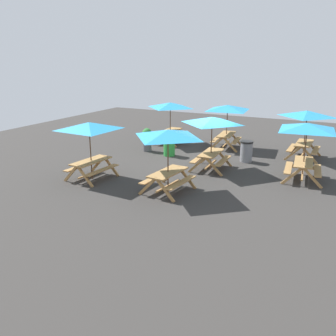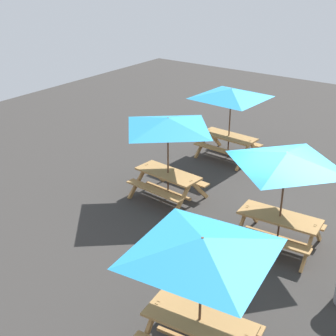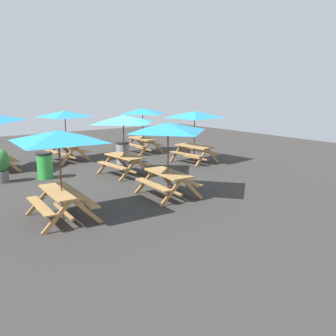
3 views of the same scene
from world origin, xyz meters
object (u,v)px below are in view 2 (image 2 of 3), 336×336
Objects in this scene: picnic_table_0 at (168,129)px; picnic_table_2 at (202,255)px; picnic_table_6 at (286,166)px; picnic_table_5 at (231,98)px.

picnic_table_0 is 5.52m from picnic_table_2.
picnic_table_6 is at bearing 178.19° from picnic_table_0.
picnic_table_0 is at bearing -10.26° from picnic_table_6.
picnic_table_6 is (-3.35, 0.38, 0.00)m from picnic_table_0.
picnic_table_6 is (-3.41, 3.80, 0.00)m from picnic_table_5.
picnic_table_0 is 3.37m from picnic_table_6.
picnic_table_2 is 3.79m from picnic_table_6.
picnic_table_0 is 3.42m from picnic_table_5.
picnic_table_5 is (0.06, -3.42, 0.00)m from picnic_table_0.
picnic_table_6 is at bearing -92.32° from picnic_table_2.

